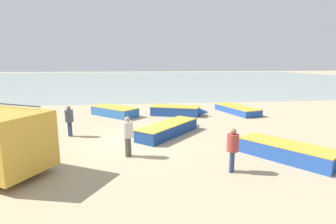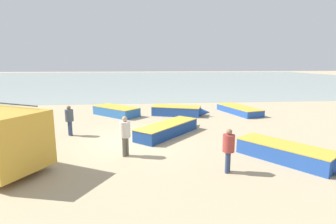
% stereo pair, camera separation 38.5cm
% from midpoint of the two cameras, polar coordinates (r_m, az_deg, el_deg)
% --- Properties ---
extents(ground_plane, '(200.00, 200.00, 0.00)m').
position_cam_midpoint_polar(ground_plane, '(13.31, -8.43, -6.35)').
color(ground_plane, tan).
extents(sea_water, '(120.00, 80.00, 0.01)m').
position_cam_midpoint_polar(sea_water, '(64.84, -7.27, 7.27)').
color(sea_water, '#99A89E').
rests_on(sea_water, ground_plane).
extents(fishing_rowboat_0, '(4.07, 4.46, 0.65)m').
position_cam_midpoint_polar(fishing_rowboat_0, '(14.38, -0.27, -3.60)').
color(fishing_rowboat_0, navy).
rests_on(fishing_rowboat_0, ground_plane).
extents(fishing_rowboat_1, '(2.55, 5.01, 0.51)m').
position_cam_midpoint_polar(fishing_rowboat_1, '(21.18, 14.06, 0.57)').
color(fishing_rowboat_1, '#234CA3').
rests_on(fishing_rowboat_1, ground_plane).
extents(fishing_rowboat_2, '(4.35, 2.48, 0.68)m').
position_cam_midpoint_polar(fishing_rowboat_2, '(19.48, 1.46, 0.27)').
color(fishing_rowboat_2, '#234CA3').
rests_on(fishing_rowboat_2, ground_plane).
extents(fishing_rowboat_3, '(3.91, 3.74, 0.66)m').
position_cam_midpoint_polar(fishing_rowboat_3, '(19.86, -12.40, 0.19)').
color(fishing_rowboat_3, '#2D66AD').
rests_on(fishing_rowboat_3, ground_plane).
extents(fishing_rowboat_4, '(3.40, 4.15, 0.65)m').
position_cam_midpoint_polar(fishing_rowboat_4, '(11.67, 24.30, -8.02)').
color(fishing_rowboat_4, '#234CA3').
rests_on(fishing_rowboat_4, ground_plane).
extents(fisherman_0, '(0.45, 0.45, 1.71)m').
position_cam_midpoint_polar(fisherman_0, '(11.03, -9.75, -4.49)').
color(fisherman_0, '#5B564C').
rests_on(fisherman_0, ground_plane).
extents(fisherman_1, '(0.42, 0.42, 1.61)m').
position_cam_midpoint_polar(fisherman_1, '(9.62, 12.77, -7.26)').
color(fisherman_1, navy).
rests_on(fisherman_1, ground_plane).
extents(fisherman_2, '(0.43, 0.43, 1.64)m').
position_cam_midpoint_polar(fisherman_2, '(14.86, -21.41, -1.29)').
color(fisherman_2, navy).
rests_on(fisherman_2, ground_plane).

